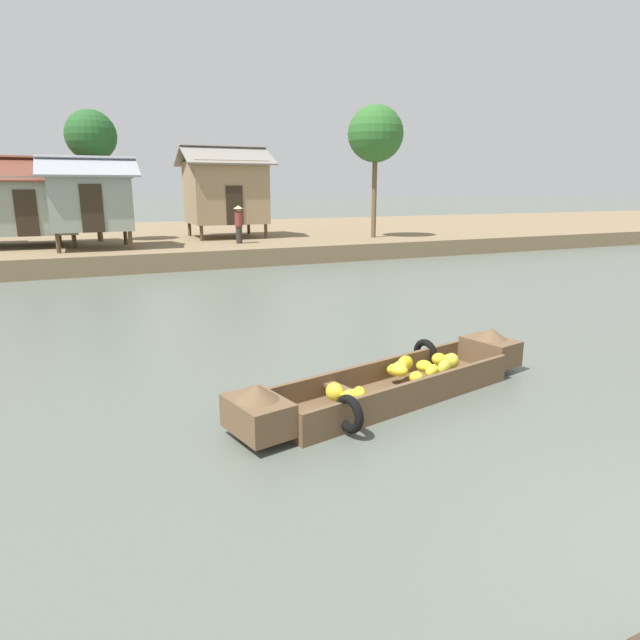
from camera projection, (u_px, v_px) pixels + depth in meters
ground_plane at (315, 326)px, 12.89m from camera, size 300.00×300.00×0.00m
riverbank_strip at (175, 239)px, 30.54m from camera, size 160.00×20.00×0.74m
banana_boat at (394, 382)px, 8.44m from camera, size 5.47×2.38×0.76m
stilt_house_mid_left at (29, 203)px, 22.97m from camera, size 4.30×4.00×3.70m
stilt_house_mid_right at (90, 200)px, 21.93m from camera, size 3.70×3.25×3.64m
stilt_house_right at (225, 191)px, 26.94m from camera, size 4.23×3.83×4.43m
palm_tree_near at (376, 134)px, 26.24m from camera, size 2.67×2.67×6.26m
palm_tree_mid at (91, 137)px, 24.33m from camera, size 2.22×2.22×5.78m
vendor_person at (239, 222)px, 24.24m from camera, size 0.44×0.44×1.66m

